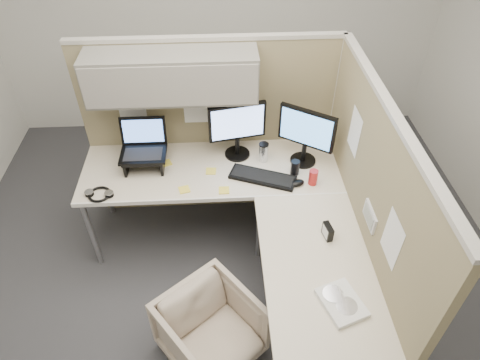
{
  "coord_description": "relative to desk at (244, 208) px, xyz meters",
  "views": [
    {
      "loc": [
        -0.03,
        -2.0,
        2.87
      ],
      "look_at": [
        0.1,
        0.25,
        0.85
      ],
      "focal_mm": 32.0,
      "sensor_mm": 36.0,
      "label": 1
    }
  ],
  "objects": [
    {
      "name": "ground",
      "position": [
        -0.12,
        -0.13,
        -0.69
      ],
      "size": [
        4.5,
        4.5,
        0.0
      ],
      "primitive_type": "plane",
      "color": "#313136",
      "rests_on": "ground"
    },
    {
      "name": "partition_back",
      "position": [
        -0.34,
        0.7,
        0.41
      ],
      "size": [
        2.0,
        0.36,
        1.63
      ],
      "color": "#8D805C",
      "rests_on": "ground"
    },
    {
      "name": "partition_right",
      "position": [
        0.78,
        -0.19,
        0.13
      ],
      "size": [
        0.07,
        2.03,
        1.63
      ],
      "color": "#8D805C",
      "rests_on": "ground"
    },
    {
      "name": "desk",
      "position": [
        0.0,
        0.0,
        0.0
      ],
      "size": [
        2.0,
        1.98,
        0.73
      ],
      "color": "beige",
      "rests_on": "ground"
    },
    {
      "name": "office_chair",
      "position": [
        -0.26,
        -0.69,
        -0.4
      ],
      "size": [
        0.77,
        0.76,
        0.58
      ],
      "primitive_type": "imported",
      "rotation": [
        0.0,
        0.0,
        0.66
      ],
      "color": "beige",
      "rests_on": "ground"
    },
    {
      "name": "monitor_left",
      "position": [
        -0.02,
        0.56,
        0.32
      ],
      "size": [
        0.44,
        0.2,
        0.47
      ],
      "rotation": [
        0.0,
        0.0,
        0.19
      ],
      "color": "black",
      "rests_on": "desk"
    },
    {
      "name": "monitor_right",
      "position": [
        0.49,
        0.45,
        0.32
      ],
      "size": [
        0.39,
        0.27,
        0.47
      ],
      "rotation": [
        0.0,
        0.0,
        -0.59
      ],
      "color": "black",
      "rests_on": "desk"
    },
    {
      "name": "laptop_station",
      "position": [
        -0.74,
        0.48,
        0.18
      ],
      "size": [
        0.35,
        0.3,
        0.36
      ],
      "color": "black",
      "rests_on": "desk"
    },
    {
      "name": "keyboard",
      "position": [
        0.15,
        0.27,
        0.05
      ],
      "size": [
        0.52,
        0.33,
        0.02
      ],
      "primitive_type": "cube",
      "rotation": [
        0.0,
        0.0,
        -0.37
      ],
      "color": "black",
      "rests_on": "desk"
    },
    {
      "name": "mouse",
      "position": [
        0.4,
        0.18,
        0.06
      ],
      "size": [
        0.12,
        0.1,
        0.04
      ],
      "primitive_type": "ellipsoid",
      "rotation": [
        0.0,
        0.0,
        0.35
      ],
      "color": "black",
      "rests_on": "desk"
    },
    {
      "name": "travel_mug",
      "position": [
        0.18,
        0.48,
        0.12
      ],
      "size": [
        0.08,
        0.08,
        0.16
      ],
      "color": "silver",
      "rests_on": "desk"
    },
    {
      "name": "soda_can_green",
      "position": [
        0.52,
        0.19,
        0.1
      ],
      "size": [
        0.07,
        0.07,
        0.12
      ],
      "primitive_type": "cylinder",
      "color": "#B21E1E",
      "rests_on": "desk"
    },
    {
      "name": "soda_can_silver",
      "position": [
        0.4,
        0.31,
        0.1
      ],
      "size": [
        0.07,
        0.07,
        0.12
      ],
      "primitive_type": "cylinder",
      "color": "black",
      "rests_on": "desk"
    },
    {
      "name": "sticky_note_a",
      "position": [
        -0.43,
        0.17,
        0.05
      ],
      "size": [
        0.09,
        0.09,
        0.01
      ],
      "primitive_type": "cube",
      "rotation": [
        0.0,
        0.0,
        0.27
      ],
      "color": "yellow",
      "rests_on": "desk"
    },
    {
      "name": "sticky_note_b",
      "position": [
        -0.14,
        0.15,
        0.05
      ],
      "size": [
        0.08,
        0.08,
        0.01
      ],
      "primitive_type": "cube",
      "rotation": [
        0.0,
        0.0,
        -0.0
      ],
      "color": "yellow",
      "rests_on": "desk"
    },
    {
      "name": "sticky_note_c",
      "position": [
        -0.58,
        0.49,
        0.05
      ],
      "size": [
        0.1,
        0.1,
        0.01
      ],
      "primitive_type": "cube",
      "rotation": [
        0.0,
        0.0,
        0.41
      ],
      "color": "yellow",
      "rests_on": "desk"
    },
    {
      "name": "sticky_note_d",
      "position": [
        -0.23,
        0.37,
        0.05
      ],
      "size": [
        0.08,
        0.08,
        0.01
      ],
      "primitive_type": "cube",
      "rotation": [
        0.0,
        0.0,
        -0.07
      ],
      "color": "yellow",
      "rests_on": "desk"
    },
    {
      "name": "headphones",
      "position": [
        -1.04,
        0.15,
        0.06
      ],
      "size": [
        0.21,
        0.18,
        0.03
      ],
      "rotation": [
        0.0,
        0.0,
        -0.12
      ],
      "color": "black",
      "rests_on": "desk"
    },
    {
      "name": "paper_stack",
      "position": [
        0.49,
        -0.83,
        0.06
      ],
      "size": [
        0.28,
        0.32,
        0.03
      ],
      "rotation": [
        0.0,
        0.0,
        0.34
      ],
      "color": "white",
      "rests_on": "desk"
    },
    {
      "name": "desk_clock",
      "position": [
        0.52,
        -0.33,
        0.09
      ],
      "size": [
        0.06,
        0.11,
        0.1
      ],
      "rotation": [
        0.0,
        0.0,
        -1.37
      ],
      "color": "black",
      "rests_on": "desk"
    }
  ]
}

